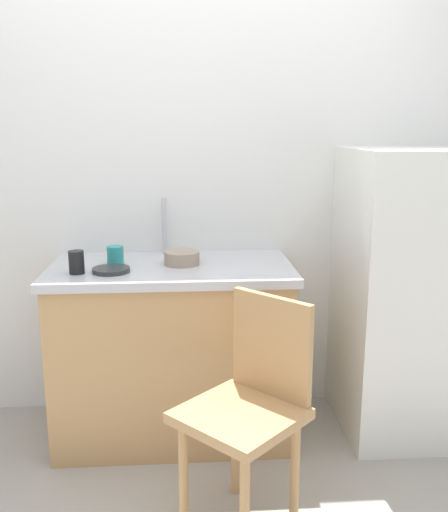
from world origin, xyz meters
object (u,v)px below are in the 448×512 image
at_px(cup_black, 76,262).
at_px(cup_teal, 115,255).
at_px(chair, 250,403).
at_px(terracotta_bowl, 182,258).
at_px(hotplate, 111,270).
at_px(refrigerator, 409,294).

height_order(cup_black, cup_teal, cup_black).
bearing_deg(chair, cup_black, -171.68).
distance_m(terracotta_bowl, hotplate, 0.34).
xyz_separation_m(terracotta_bowl, cup_teal, (-0.32, 0.02, 0.01)).
height_order(terracotta_bowl, cup_black, cup_black).
height_order(refrigerator, hotplate, refrigerator).
xyz_separation_m(hotplate, cup_black, (-0.15, -0.02, 0.04)).
xyz_separation_m(refrigerator, cup_teal, (-1.43, 0.05, 0.21)).
relative_size(refrigerator, cup_black, 13.62).
relative_size(hotplate, cup_teal, 1.94).
distance_m(chair, terracotta_bowl, 0.84).
relative_size(chair, hotplate, 5.24).
height_order(chair, terracotta_bowl, terracotta_bowl).
distance_m(hotplate, cup_teal, 0.16).
height_order(chair, cup_black, cup_black).
bearing_deg(hotplate, terracotta_bowl, 21.79).
bearing_deg(cup_teal, terracotta_bowl, -4.34).
relative_size(chair, terracotta_bowl, 5.27).
bearing_deg(chair, refrigerator, 83.80).
bearing_deg(cup_black, hotplate, 6.03).
bearing_deg(hotplate, cup_teal, 89.04).
distance_m(cup_black, cup_teal, 0.23).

